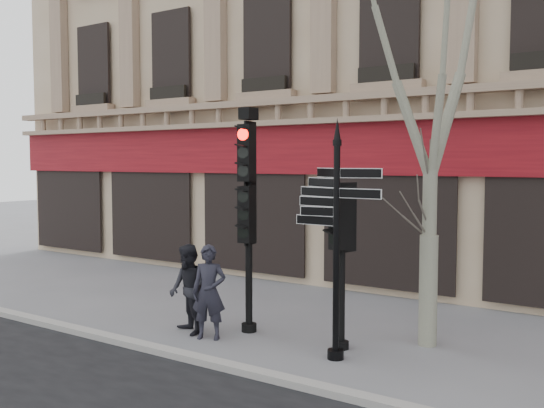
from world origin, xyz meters
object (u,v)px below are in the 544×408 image
(traffic_signal_main, at_px, (249,191))
(pedestrian_a, at_px, (209,292))
(traffic_signal_secondary, at_px, (342,236))
(plane_tree, at_px, (433,40))
(pedestrian_b, at_px, (188,289))
(fingerpost, at_px, (337,198))

(traffic_signal_main, distance_m, pedestrian_a, 2.03)
(pedestrian_a, bearing_deg, traffic_signal_secondary, -4.77)
(plane_tree, distance_m, pedestrian_a, 5.99)
(traffic_signal_main, xyz_separation_m, pedestrian_b, (-0.87, -0.76, -1.85))
(traffic_signal_main, bearing_deg, pedestrian_b, -150.52)
(fingerpost, relative_size, traffic_signal_secondary, 1.40)
(fingerpost, xyz_separation_m, traffic_signal_secondary, (-0.18, 0.54, -0.69))
(fingerpost, xyz_separation_m, pedestrian_a, (-2.49, -0.28, -1.80))
(traffic_signal_main, xyz_separation_m, pedestrian_a, (-0.33, -0.79, -1.84))
(traffic_signal_main, bearing_deg, plane_tree, 7.35)
(fingerpost, distance_m, pedestrian_b, 3.54)
(fingerpost, height_order, traffic_signal_main, traffic_signal_main)
(fingerpost, xyz_separation_m, plane_tree, (1.00, 1.59, 2.69))
(traffic_signal_main, height_order, pedestrian_a, traffic_signal_main)
(fingerpost, bearing_deg, plane_tree, 69.38)
(pedestrian_b, bearing_deg, fingerpost, 31.10)
(plane_tree, xyz_separation_m, pedestrian_b, (-4.03, -1.84, -4.51))
(fingerpost, relative_size, traffic_signal_main, 0.93)
(traffic_signal_main, height_order, traffic_signal_secondary, traffic_signal_main)
(traffic_signal_secondary, bearing_deg, traffic_signal_main, -164.94)
(traffic_signal_secondary, xyz_separation_m, pedestrian_a, (-2.31, -0.82, -1.11))
(pedestrian_b, bearing_deg, traffic_signal_main, 67.46)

